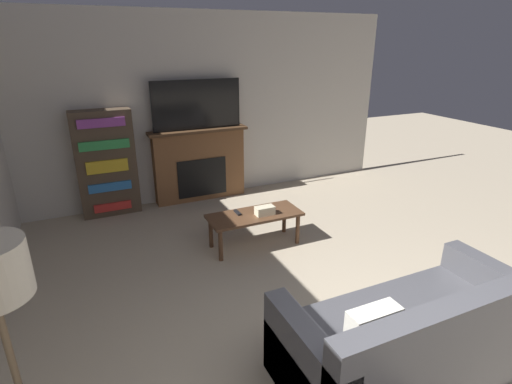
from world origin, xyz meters
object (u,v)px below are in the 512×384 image
Objects in this scene: couch at (411,340)px; tv at (197,105)px; bookshelf at (106,164)px; coffee_table at (255,218)px; fireplace at (200,164)px.

tv is at bearing 95.04° from couch.
tv reaches higher than bookshelf.
tv is 4.14m from couch.
couch is at bearing -84.96° from tv.
couch is at bearing -84.39° from coffee_table.
fireplace is 1.75m from coffee_table.
coffee_table is at bearing -85.76° from fireplace.
fireplace reaches higher than couch.
couch is 1.73× the size of coffee_table.
fireplace is 1.00× the size of bookshelf.
couch is at bearing -84.99° from fireplace.
coffee_table is 2.27m from bookshelf.
fireplace is 0.77× the size of couch.
tv reaches higher than fireplace.
coffee_table is (0.13, -1.73, -0.20)m from fireplace.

